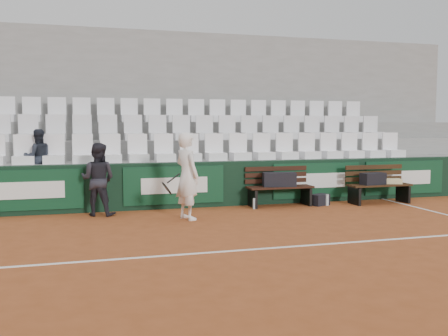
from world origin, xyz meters
TOP-DOWN VIEW (x-y plane):
  - ground at (0.00, 0.00)m, footprint 80.00×80.00m
  - court_baseline at (0.00, 0.00)m, footprint 18.00×0.06m
  - back_barrier at (0.07, 3.99)m, footprint 18.00×0.34m
  - grandstand_tier_front at (0.00, 4.62)m, footprint 18.00×0.95m
  - grandstand_tier_mid at (0.00, 5.58)m, footprint 18.00×0.95m
  - grandstand_tier_back at (0.00, 6.53)m, footprint 18.00×0.95m
  - grandstand_rear_wall at (0.00, 7.15)m, footprint 18.00×0.30m
  - seat_row_front at (0.00, 4.45)m, footprint 11.90×0.44m
  - seat_row_mid at (0.00, 5.40)m, footprint 11.90×0.44m
  - seat_row_back at (0.00, 6.35)m, footprint 11.90×0.44m
  - bench_left at (2.16, 3.56)m, footprint 1.50×0.56m
  - bench_right at (4.54, 3.30)m, footprint 1.50×0.56m
  - sports_bag_left at (2.14, 3.56)m, footprint 0.78×0.45m
  - sports_bag_right at (4.35, 3.28)m, footprint 0.62×0.36m
  - towel at (4.90, 3.33)m, footprint 0.47×0.40m
  - sports_bag_ground at (3.08, 3.42)m, footprint 0.48×0.39m
  - water_bottle_near at (1.47, 3.35)m, footprint 0.07×0.07m
  - water_bottle_far at (3.21, 3.33)m, footprint 0.07×0.07m
  - tennis_player at (-0.17, 2.59)m, footprint 0.80×0.72m
  - ball_kid at (-1.82, 3.48)m, footprint 0.87×0.79m
  - spectator_c at (-3.02, 4.50)m, footprint 0.66×0.56m

SIDE VIEW (x-z plane):
  - ground at x=0.00m, z-range 0.00..0.00m
  - court_baseline at x=0.00m, z-range 0.00..0.01m
  - water_bottle_near at x=1.47m, z-range 0.00..0.24m
  - sports_bag_ground at x=3.08m, z-range 0.00..0.25m
  - water_bottle_far at x=3.21m, z-range 0.00..0.26m
  - bench_left at x=2.16m, z-range 0.00..0.45m
  - bench_right at x=4.54m, z-range 0.00..0.45m
  - grandstand_tier_front at x=0.00m, z-range 0.00..1.00m
  - back_barrier at x=0.07m, z-range 0.00..1.00m
  - towel at x=4.90m, z-range 0.45..0.56m
  - sports_bag_right at x=4.35m, z-range 0.45..0.72m
  - sports_bag_left at x=2.14m, z-range 0.45..0.76m
  - grandstand_tier_mid at x=0.00m, z-range 0.00..1.45m
  - ball_kid at x=-1.82m, z-range 0.00..1.47m
  - tennis_player at x=-0.17m, z-range 0.00..1.69m
  - grandstand_tier_back at x=0.00m, z-range 0.00..1.90m
  - seat_row_front at x=0.00m, z-range 1.00..1.63m
  - spectator_c at x=-3.02m, z-range 1.00..2.19m
  - seat_row_mid at x=0.00m, z-range 1.45..2.08m
  - grandstand_rear_wall at x=0.00m, z-range 0.00..4.40m
  - seat_row_back at x=0.00m, z-range 1.90..2.53m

